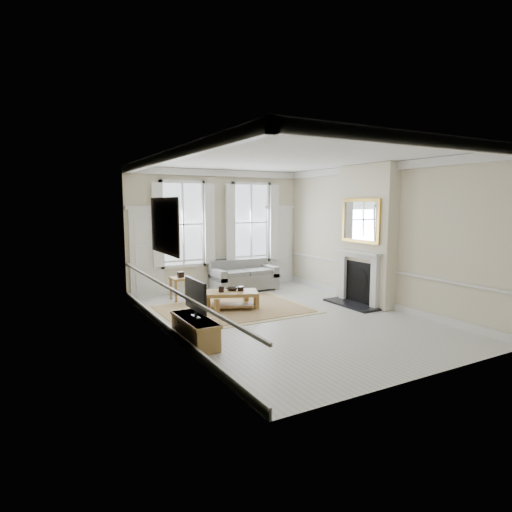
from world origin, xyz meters
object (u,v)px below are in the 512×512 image
coffee_table (232,295)px  tv_stand (195,331)px  side_table (181,281)px  sofa (243,278)px

coffee_table → tv_stand: bearing=-109.3°
side_table → coffee_table: size_ratio=0.44×
side_table → tv_stand: 3.53m
side_table → coffee_table: 1.70m
side_table → coffee_table: bearing=-65.7°
tv_stand → sofa: bearing=52.2°
sofa → tv_stand: size_ratio=1.39×
sofa → coffee_table: 2.26m
sofa → side_table: sofa is taller
sofa → side_table: (-1.96, -0.33, 0.12)m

